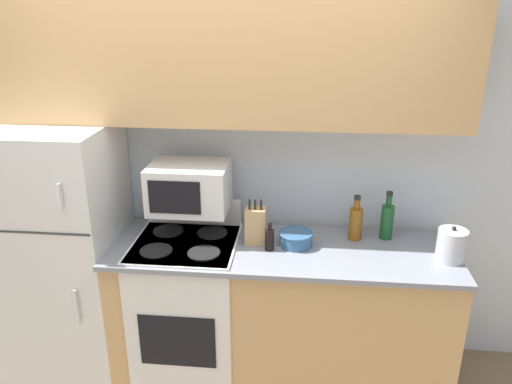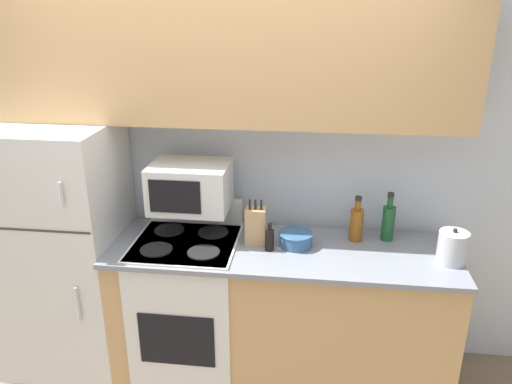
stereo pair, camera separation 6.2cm
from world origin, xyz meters
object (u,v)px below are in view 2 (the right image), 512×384
(microwave, at_px, (190,186))
(kettle, at_px, (452,247))
(stove, at_px, (189,305))
(bowl, at_px, (296,239))
(bottle_soy_sauce, at_px, (269,239))
(refrigerator, at_px, (63,249))
(bottle_whiskey, at_px, (356,223))
(knife_block, at_px, (256,226))
(bottle_wine_green, at_px, (388,221))

(microwave, relative_size, kettle, 2.25)
(stove, height_order, bowl, stove)
(bowl, distance_m, kettle, 0.86)
(bottle_soy_sauce, bearing_deg, bowl, 25.88)
(bowl, distance_m, bottle_soy_sauce, 0.17)
(refrigerator, bearing_deg, microwave, 5.40)
(bottle_whiskey, relative_size, kettle, 1.36)
(bottle_soy_sauce, bearing_deg, knife_block, 139.71)
(kettle, bearing_deg, stove, 177.95)
(bowl, relative_size, bottle_whiskey, 0.73)
(knife_block, height_order, bottle_soy_sauce, knife_block)
(stove, relative_size, bowl, 5.35)
(refrigerator, distance_m, bowl, 1.48)
(knife_block, xyz_separation_m, bottle_wine_green, (0.78, 0.15, 0.01))
(microwave, bearing_deg, kettle, -6.47)
(stove, distance_m, bottle_wine_green, 1.33)
(stove, relative_size, bottle_whiskey, 3.90)
(bottle_wine_green, relative_size, bottle_soy_sauce, 1.67)
(bottle_soy_sauce, xyz_separation_m, kettle, (1.01, -0.02, 0.02))
(microwave, height_order, bowl, microwave)
(refrigerator, height_order, knife_block, refrigerator)
(knife_block, height_order, bottle_wine_green, bottle_wine_green)
(kettle, bearing_deg, bottle_soy_sauce, 178.77)
(bowl, bearing_deg, bottle_wine_green, 15.70)
(bottle_wine_green, bearing_deg, refrigerator, -175.60)
(bowl, distance_m, bottle_wine_green, 0.57)
(microwave, bearing_deg, knife_block, -10.23)
(refrigerator, xyz_separation_m, bottle_soy_sauce, (1.32, -0.07, 0.19))
(bottle_wine_green, distance_m, bottle_whiskey, 0.19)
(refrigerator, relative_size, bottle_soy_sauce, 8.94)
(knife_block, distance_m, bottle_whiskey, 0.60)
(knife_block, xyz_separation_m, bottle_soy_sauce, (0.09, -0.08, -0.04))
(bottle_soy_sauce, bearing_deg, stove, 176.31)
(bottle_whiskey, bearing_deg, stove, -170.92)
(stove, bearing_deg, bottle_whiskey, 9.08)
(refrigerator, height_order, bottle_wine_green, refrigerator)
(bowl, height_order, bottle_wine_green, bottle_wine_green)
(refrigerator, relative_size, bottle_whiskey, 5.75)
(stove, distance_m, bowl, 0.82)
(stove, bearing_deg, kettle, -2.05)
(bottle_whiskey, bearing_deg, refrigerator, -176.13)
(bowl, height_order, bottle_whiskey, bottle_whiskey)
(microwave, bearing_deg, bottle_whiskey, 2.60)
(bowl, relative_size, bottle_soy_sauce, 1.13)
(microwave, relative_size, bottle_wine_green, 1.55)
(microwave, xyz_separation_m, kettle, (1.50, -0.17, -0.22))
(refrigerator, relative_size, microwave, 3.47)
(refrigerator, xyz_separation_m, knife_block, (1.23, 0.01, 0.23))
(refrigerator, xyz_separation_m, kettle, (2.32, -0.09, 0.21))
(stove, bearing_deg, refrigerator, 177.35)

